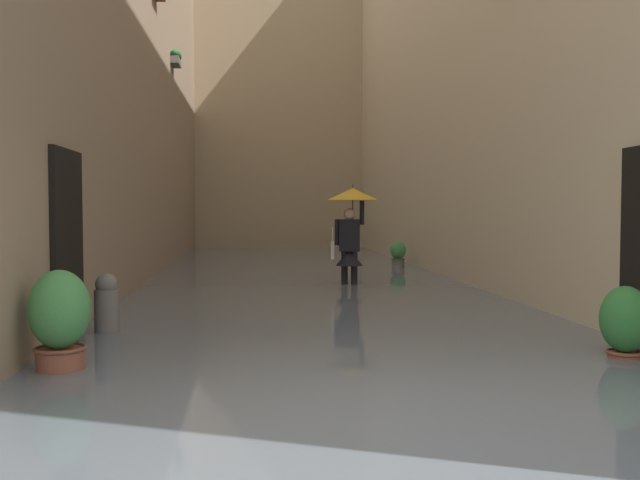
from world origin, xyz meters
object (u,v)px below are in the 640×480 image
person_wading (351,220)px  potted_plant_far_left (625,327)px  potted_plant_mid_left (398,256)px  mooring_bollard (107,312)px  potted_plant_far_right (60,326)px

person_wading → potted_plant_far_left: size_ratio=2.34×
person_wading → potted_plant_mid_left: 4.01m
person_wading → mooring_bollard: person_wading is taller
person_wading → potted_plant_mid_left: size_ratio=2.54×
potted_plant_mid_left → mooring_bollard: (5.07, 8.28, -0.01)m
potted_plant_far_right → potted_plant_far_left: potted_plant_far_right is taller
person_wading → potted_plant_far_left: 6.85m
person_wading → potted_plant_far_left: bearing=103.7°
person_wading → potted_plant_far_right: size_ratio=1.92×
potted_plant_far_left → mooring_bollard: (5.04, -1.85, -0.06)m
potted_plant_mid_left → person_wading: bearing=65.1°
potted_plant_far_left → potted_plant_far_right: bearing=-0.4°
potted_plant_far_right → mooring_bollard: (-0.02, -1.81, -0.15)m
potted_plant_far_right → potted_plant_far_left: (-5.06, 0.04, -0.09)m
potted_plant_far_right → potted_plant_mid_left: size_ratio=1.32×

